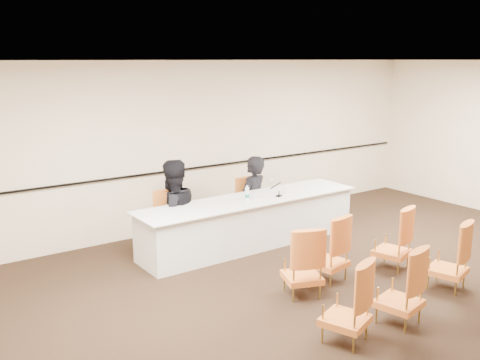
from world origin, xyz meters
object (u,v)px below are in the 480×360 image
panelist_second_chair (172,221)px  aud_chair_back_right (448,255)px  panelist_main (253,205)px  drinking_glass (254,196)px  aud_chair_back_left (346,301)px  aud_chair_back_mid (400,285)px  panel_table (250,222)px  water_bottle (247,193)px  microphone (279,188)px  aud_chair_front_left (302,261)px  aud_chair_front_right (393,238)px  coffee_cup (286,191)px  panelist_main_chair (253,205)px  panelist_second (172,218)px  aud_chair_front_mid (328,248)px

panelist_second_chair → aud_chair_back_right: 4.16m
panelist_main → drinking_glass: 0.86m
aud_chair_back_left → aud_chair_back_mid: 0.82m
panel_table → water_bottle: 0.52m
panel_table → panelist_main: 0.75m
panelist_second_chair → drinking_glass: 1.38m
microphone → aud_chair_back_left: size_ratio=0.30×
aud_chair_front_left → aud_chair_front_right: same height
coffee_cup → aud_chair_front_left: aud_chair_front_left is taller
aud_chair_front_left → water_bottle: bearing=96.6°
panelist_main_chair → microphone: bearing=-90.8°
panelist_second → water_bottle: bearing=145.8°
panelist_main_chair → microphone: 0.87m
microphone → aud_chair_front_left: 2.14m
panel_table → panelist_main_chair: panelist_main_chair is taller
aud_chair_front_left → aud_chair_back_left: size_ratio=1.00×
water_bottle → coffee_cup: (0.76, -0.07, -0.06)m
panel_table → microphone: (0.47, -0.15, 0.54)m
panelist_main → aud_chair_front_mid: bearing=59.6°
panelist_second → aud_chair_back_mid: bearing=100.2°
aud_chair_front_mid → aud_chair_back_right: bearing=-54.7°
panelist_main_chair → aud_chair_back_mid: same height
coffee_cup → aud_chair_back_right: (0.48, -2.80, -0.38)m
panelist_main_chair → water_bottle: water_bottle is taller
panelist_second_chair → water_bottle: 1.29m
water_bottle → coffee_cup: water_bottle is taller
coffee_cup → aud_chair_front_right: bearing=-77.2°
panel_table → drinking_glass: drinking_glass is taller
coffee_cup → aud_chair_back_left: 3.45m
panelist_second_chair → aud_chair_front_left: same height
drinking_glass → aud_chair_back_right: (1.11, -2.85, -0.37)m
drinking_glass → panelist_main: bearing=55.6°
panel_table → aud_chair_front_mid: bearing=-89.6°
panelist_main_chair → aud_chair_front_left: 2.75m
aud_chair_back_left → aud_chair_back_mid: (0.81, -0.06, 0.00)m
aud_chair_front_left → aud_chair_back_right: 1.98m
aud_chair_front_left → aud_chair_back_left: bearing=-87.8°
aud_chair_back_mid → water_bottle: bearing=76.2°
microphone → aud_chair_back_right: bearing=-95.0°
aud_chair_front_right → aud_chair_front_left: bearing=161.7°
panelist_main_chair → panelist_second: size_ratio=0.50×
panelist_main → aud_chair_back_right: panelist_main is taller
panelist_second_chair → aud_chair_back_left: 3.68m
aud_chair_front_right → aud_chair_back_mid: 1.72m
aud_chair_back_right → aud_chair_front_mid: bearing=118.3°
panelist_main_chair → aud_chair_front_left: size_ratio=1.00×
panel_table → microphone: microphone is taller
panelist_main_chair → panelist_second: (-1.62, -0.01, 0.04)m
panelist_second → microphone: (1.61, -0.72, 0.42)m
panelist_second_chair → aud_chair_back_right: size_ratio=1.00×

